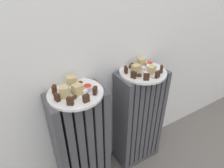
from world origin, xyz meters
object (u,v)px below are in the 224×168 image
(radiator_left, at_px, (82,144))
(radiator_right, at_px, (138,119))
(jam_bowl_left, at_px, (88,87))
(fork, at_px, (146,74))
(plate_left, at_px, (76,93))
(plate_right, at_px, (143,72))
(jam_bowl_right, at_px, (150,64))

(radiator_left, relative_size, radiator_right, 1.00)
(radiator_right, xyz_separation_m, jam_bowl_left, (-0.32, -0.01, 0.35))
(jam_bowl_left, distance_m, fork, 0.31)
(radiator_left, distance_m, jam_bowl_left, 0.36)
(radiator_left, bearing_deg, plate_left, 90.00)
(plate_right, bearing_deg, fork, -108.05)
(jam_bowl_left, bearing_deg, plate_left, 166.88)
(jam_bowl_left, xyz_separation_m, fork, (0.31, -0.03, -0.01))
(plate_left, height_order, fork, fork)
(jam_bowl_right, bearing_deg, plate_left, -177.25)
(plate_left, bearing_deg, radiator_left, -90.00)
(radiator_right, relative_size, jam_bowl_left, 14.60)
(jam_bowl_right, bearing_deg, radiator_left, -177.25)
(plate_right, bearing_deg, radiator_left, -180.00)
(jam_bowl_left, bearing_deg, radiator_right, 2.25)
(radiator_left, height_order, plate_left, plate_left)
(radiator_right, xyz_separation_m, plate_left, (-0.38, 0.00, 0.33))
(radiator_right, distance_m, jam_bowl_right, 0.36)
(plate_right, bearing_deg, plate_left, 180.00)
(jam_bowl_right, distance_m, fork, 0.10)
(radiator_left, xyz_separation_m, fork, (0.37, -0.04, 0.34))
(radiator_left, relative_size, fork, 6.48)
(plate_right, relative_size, fork, 2.51)
(plate_left, relative_size, plate_right, 1.00)
(jam_bowl_left, xyz_separation_m, jam_bowl_right, (0.39, 0.03, 0.00))
(radiator_right, height_order, fork, fork)
(plate_right, height_order, jam_bowl_left, jam_bowl_left)
(plate_right, distance_m, jam_bowl_left, 0.33)
(plate_left, distance_m, jam_bowl_left, 0.06)
(radiator_right, xyz_separation_m, plate_right, (0.00, 0.00, 0.33))
(plate_left, distance_m, plate_right, 0.38)
(jam_bowl_right, bearing_deg, radiator_right, -161.13)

